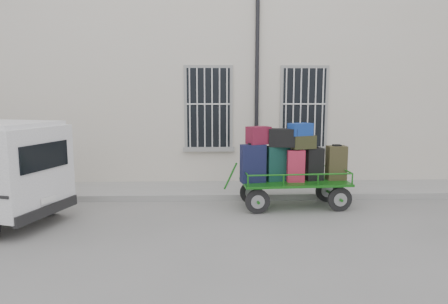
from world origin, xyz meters
name	(u,v)px	position (x,y,z in m)	size (l,w,h in m)	color
ground	(227,217)	(0.00, 0.00, 0.00)	(80.00, 80.00, 0.00)	slate
building	(220,84)	(0.00, 5.50, 3.00)	(24.00, 5.15, 6.00)	beige
sidewalk	(224,190)	(0.00, 2.20, 0.07)	(24.00, 1.70, 0.15)	gray
luggage_cart	(291,164)	(1.50, 0.72, 1.03)	(2.90, 1.26, 1.97)	black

